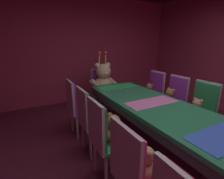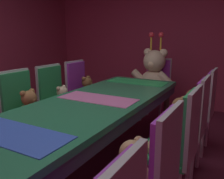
{
  "view_description": "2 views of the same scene",
  "coord_description": "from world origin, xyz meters",
  "px_view_note": "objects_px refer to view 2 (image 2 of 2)",
  "views": [
    {
      "loc": [
        -1.54,
        -1.18,
        1.56
      ],
      "look_at": [
        -0.13,
        1.47,
        0.71
      ],
      "focal_mm": 26.08,
      "sensor_mm": 36.0,
      "label": 1
    },
    {
      "loc": [
        1.24,
        -1.46,
        1.36
      ],
      "look_at": [
        -0.2,
        1.14,
        0.68
      ],
      "focal_mm": 39.0,
      "sensor_mm": 36.0,
      "label": 2
    }
  ],
  "objects_px": {
    "chair_left_3": "(21,106)",
    "teddy_right_4": "(179,115)",
    "teddy_right_3": "(163,136)",
    "chair_right_5": "(204,103)",
    "teddy_left_4": "(63,98)",
    "banquet_table": "(65,122)",
    "teddy_right_5": "(191,102)",
    "chair_left_5": "(79,87)",
    "throne_chair": "(157,82)",
    "chair_right_2": "(154,173)",
    "chair_left_4": "(54,96)",
    "chair_right_3": "(181,138)",
    "teddy_right_2": "(131,167)",
    "king_teddy_bear": "(154,74)",
    "teddy_left_5": "(87,89)",
    "chair_right_4": "(194,117)",
    "teddy_left_3": "(30,107)"
  },
  "relations": [
    {
      "from": "teddy_left_3",
      "to": "teddy_right_4",
      "type": "height_order",
      "value": "teddy_left_3"
    },
    {
      "from": "chair_right_2",
      "to": "teddy_right_4",
      "type": "bearing_deg",
      "value": -83.03
    },
    {
      "from": "chair_right_4",
      "to": "king_teddy_bear",
      "type": "height_order",
      "value": "king_teddy_bear"
    },
    {
      "from": "teddy_left_4",
      "to": "teddy_right_2",
      "type": "relative_size",
      "value": 0.9
    },
    {
      "from": "banquet_table",
      "to": "teddy_right_5",
      "type": "height_order",
      "value": "banquet_table"
    },
    {
      "from": "banquet_table",
      "to": "teddy_right_2",
      "type": "distance_m",
      "value": 0.76
    },
    {
      "from": "chair_right_3",
      "to": "teddy_right_3",
      "type": "bearing_deg",
      "value": -0.0
    },
    {
      "from": "chair_left_4",
      "to": "chair_right_3",
      "type": "relative_size",
      "value": 1.0
    },
    {
      "from": "chair_left_3",
      "to": "teddy_right_5",
      "type": "height_order",
      "value": "chair_left_3"
    },
    {
      "from": "chair_left_5",
      "to": "king_teddy_bear",
      "type": "height_order",
      "value": "king_teddy_bear"
    },
    {
      "from": "banquet_table",
      "to": "chair_right_4",
      "type": "bearing_deg",
      "value": 43.72
    },
    {
      "from": "banquet_table",
      "to": "king_teddy_bear",
      "type": "relative_size",
      "value": 3.76
    },
    {
      "from": "chair_right_2",
      "to": "chair_right_5",
      "type": "distance_m",
      "value": 1.66
    },
    {
      "from": "chair_left_4",
      "to": "chair_right_5",
      "type": "relative_size",
      "value": 1.0
    },
    {
      "from": "chair_left_5",
      "to": "chair_right_2",
      "type": "distance_m",
      "value": 2.38
    },
    {
      "from": "chair_right_4",
      "to": "teddy_right_5",
      "type": "xyz_separation_m",
      "value": [
        -0.14,
        0.57,
        -0.02
      ]
    },
    {
      "from": "teddy_left_4",
      "to": "chair_right_2",
      "type": "xyz_separation_m",
      "value": [
        1.57,
        -1.07,
        0.02
      ]
    },
    {
      "from": "teddy_left_4",
      "to": "teddy_right_4",
      "type": "distance_m",
      "value": 1.44
    },
    {
      "from": "teddy_right_2",
      "to": "teddy_right_4",
      "type": "bearing_deg",
      "value": -90.64
    },
    {
      "from": "teddy_right_3",
      "to": "chair_right_5",
      "type": "relative_size",
      "value": 0.3
    },
    {
      "from": "chair_right_4",
      "to": "teddy_left_4",
      "type": "bearing_deg",
      "value": 0.63
    },
    {
      "from": "teddy_right_4",
      "to": "chair_right_5",
      "type": "xyz_separation_m",
      "value": [
        0.15,
        0.57,
        0.0
      ]
    },
    {
      "from": "teddy_left_5",
      "to": "teddy_right_4",
      "type": "distance_m",
      "value": 1.55
    },
    {
      "from": "teddy_left_4",
      "to": "chair_right_5",
      "type": "height_order",
      "value": "chair_right_5"
    },
    {
      "from": "chair_left_5",
      "to": "teddy_right_4",
      "type": "distance_m",
      "value": 1.69
    },
    {
      "from": "teddy_right_4",
      "to": "king_teddy_bear",
      "type": "bearing_deg",
      "value": -60.87
    },
    {
      "from": "chair_left_3",
      "to": "teddy_right_4",
      "type": "height_order",
      "value": "chair_left_3"
    },
    {
      "from": "teddy_left_4",
      "to": "chair_left_5",
      "type": "bearing_deg",
      "value": 106.14
    },
    {
      "from": "teddy_left_4",
      "to": "teddy_right_4",
      "type": "bearing_deg",
      "value": 0.7
    },
    {
      "from": "chair_left_5",
      "to": "teddy_right_5",
      "type": "xyz_separation_m",
      "value": [
        1.6,
        0.02,
        -0.02
      ]
    },
    {
      "from": "chair_right_5",
      "to": "throne_chair",
      "type": "relative_size",
      "value": 1.0
    },
    {
      "from": "teddy_left_3",
      "to": "chair_right_3",
      "type": "relative_size",
      "value": 0.36
    },
    {
      "from": "teddy_right_2",
      "to": "king_teddy_bear",
      "type": "xyz_separation_m",
      "value": [
        -0.71,
        2.39,
        0.17
      ]
    },
    {
      "from": "throne_chair",
      "to": "chair_right_4",
      "type": "bearing_deg",
      "value": 30.6
    },
    {
      "from": "chair_right_2",
      "to": "king_teddy_bear",
      "type": "height_order",
      "value": "king_teddy_bear"
    },
    {
      "from": "teddy_left_5",
      "to": "teddy_right_4",
      "type": "relative_size",
      "value": 0.99
    },
    {
      "from": "chair_left_4",
      "to": "teddy_left_4",
      "type": "height_order",
      "value": "chair_left_4"
    },
    {
      "from": "teddy_left_4",
      "to": "teddy_left_5",
      "type": "height_order",
      "value": "teddy_left_5"
    },
    {
      "from": "chair_right_3",
      "to": "chair_left_4",
      "type": "bearing_deg",
      "value": -16.75
    },
    {
      "from": "chair_right_2",
      "to": "teddy_right_2",
      "type": "distance_m",
      "value": 0.15
    },
    {
      "from": "teddy_left_4",
      "to": "teddy_right_4",
      "type": "relative_size",
      "value": 0.88
    },
    {
      "from": "chair_right_5",
      "to": "throne_chair",
      "type": "height_order",
      "value": "same"
    },
    {
      "from": "chair_left_5",
      "to": "teddy_right_2",
      "type": "bearing_deg",
      "value": -45.87
    },
    {
      "from": "chair_left_5",
      "to": "throne_chair",
      "type": "relative_size",
      "value": 1.0
    },
    {
      "from": "chair_right_2",
      "to": "chair_right_4",
      "type": "xyz_separation_m",
      "value": [
        0.01,
        1.09,
        0.0
      ]
    },
    {
      "from": "teddy_left_5",
      "to": "throne_chair",
      "type": "bearing_deg",
      "value": 51.47
    },
    {
      "from": "chair_left_3",
      "to": "teddy_right_4",
      "type": "relative_size",
      "value": 2.95
    },
    {
      "from": "banquet_table",
      "to": "teddy_right_2",
      "type": "height_order",
      "value": "teddy_right_2"
    },
    {
      "from": "chair_right_4",
      "to": "teddy_right_4",
      "type": "bearing_deg",
      "value": -0.0
    },
    {
      "from": "chair_right_3",
      "to": "teddy_right_4",
      "type": "relative_size",
      "value": 2.95
    }
  ]
}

